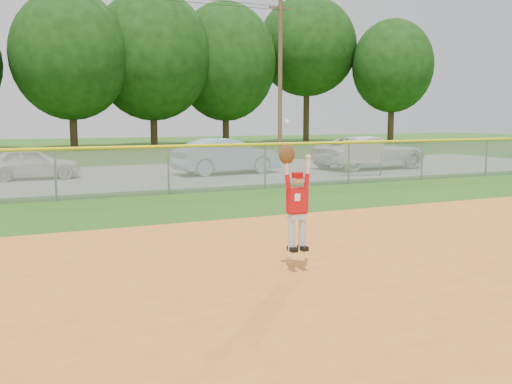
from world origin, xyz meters
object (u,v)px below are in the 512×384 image
(sponsor_sign, at_px, (364,153))
(ballplayer, at_px, (296,198))
(car_white_a, at_px, (31,163))
(car_white_b, at_px, (370,152))
(car_blue, at_px, (227,156))

(sponsor_sign, distance_m, ballplayer, 14.79)
(sponsor_sign, xyz_separation_m, ballplayer, (-9.36, -11.45, 0.20))
(ballplayer, bearing_deg, car_white_a, 100.22)
(car_white_b, height_order, sponsor_sign, car_white_b)
(car_blue, height_order, ballplayer, ballplayer)
(car_blue, distance_m, car_white_b, 6.97)
(ballplayer, bearing_deg, car_blue, 72.14)
(car_white_a, relative_size, ballplayer, 1.80)
(car_white_b, xyz_separation_m, sponsor_sign, (-2.35, -2.79, 0.20))
(car_white_a, bearing_deg, car_white_b, -95.26)
(car_blue, bearing_deg, ballplayer, 156.65)
(sponsor_sign, bearing_deg, ballplayer, -129.24)
(car_blue, relative_size, sponsor_sign, 2.73)
(car_blue, xyz_separation_m, car_white_b, (6.95, -0.49, 0.01))
(car_white_b, bearing_deg, car_blue, 82.35)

